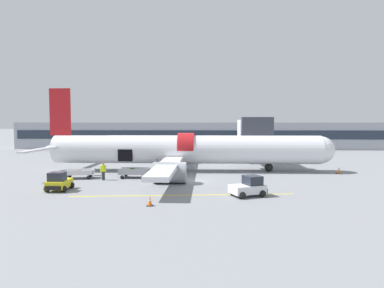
{
  "coord_description": "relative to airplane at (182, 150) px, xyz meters",
  "views": [
    {
      "loc": [
        1.8,
        -33.84,
        5.89
      ],
      "look_at": [
        0.14,
        4.04,
        3.44
      ],
      "focal_mm": 32.0,
      "sensor_mm": 36.0,
      "label": 1
    }
  ],
  "objects": [
    {
      "name": "apron_marking_line",
      "position": [
        1.05,
        -13.53,
        -2.52
      ],
      "size": [
        18.02,
        1.98,
        0.01
      ],
      "color": "yellow",
      "rests_on": "ground_plane"
    },
    {
      "name": "safety_cone_engine_left",
      "position": [
        -1.05,
        -17.11,
        -2.19
      ],
      "size": [
        0.46,
        0.46,
        0.72
      ],
      "color": "black",
      "rests_on": "ground_plane"
    },
    {
      "name": "ground_crew_loader_a",
      "position": [
        -0.73,
        -4.24,
        -1.66
      ],
      "size": [
        0.49,
        0.56,
        1.64
      ],
      "color": "black",
      "rests_on": "ground_plane"
    },
    {
      "name": "ground_plane",
      "position": [
        1.15,
        -6.82,
        -2.52
      ],
      "size": [
        500.0,
        500.0,
        0.0
      ],
      "primitive_type": "plane",
      "color": "gray"
    },
    {
      "name": "jet_bridge_stub",
      "position": [
        9.18,
        6.51,
        2.16
      ],
      "size": [
        3.88,
        11.69,
        6.5
      ],
      "color": "#4C4C51",
      "rests_on": "ground_plane"
    },
    {
      "name": "airplane",
      "position": [
        0.0,
        0.0,
        0.0
      ],
      "size": [
        35.25,
        32.44,
        9.93
      ],
      "color": "silver",
      "rests_on": "ground_plane"
    },
    {
      "name": "baggage_tug_mid",
      "position": [
        -9.78,
        -12.09,
        -1.83
      ],
      "size": [
        1.99,
        2.69,
        1.63
      ],
      "color": "yellow",
      "rests_on": "ground_plane"
    },
    {
      "name": "baggage_tug_lead",
      "position": [
        6.29,
        -13.55,
        -1.83
      ],
      "size": [
        3.15,
        2.71,
        1.62
      ],
      "color": "silver",
      "rests_on": "ground_plane"
    },
    {
      "name": "baggage_cart_loading",
      "position": [
        -4.67,
        -5.11,
        -2.02
      ],
      "size": [
        4.03,
        2.08,
        1.02
      ],
      "color": "#999BA0",
      "rests_on": "ground_plane"
    },
    {
      "name": "suitcase_on_tarmac_upright",
      "position": [
        -2.54,
        -6.96,
        -2.22
      ],
      "size": [
        0.37,
        0.26,
        0.71
      ],
      "color": "#1E2347",
      "rests_on": "ground_plane"
    },
    {
      "name": "safety_cone_nose",
      "position": [
        18.0,
        -1.31,
        -2.17
      ],
      "size": [
        0.56,
        0.56,
        0.75
      ],
      "color": "black",
      "rests_on": "ground_plane"
    },
    {
      "name": "ground_crew_driver",
      "position": [
        -7.57,
        -6.66,
        -1.58
      ],
      "size": [
        0.61,
        0.55,
        1.8
      ],
      "color": "#2D2D33",
      "rests_on": "ground_plane"
    },
    {
      "name": "baggage_cart_queued",
      "position": [
        -10.29,
        -5.77,
        -2.05
      ],
      "size": [
        4.07,
        2.47,
        0.92
      ],
      "color": "silver",
      "rests_on": "ground_plane"
    },
    {
      "name": "ground_crew_loader_b",
      "position": [
        -1.52,
        -4.68,
        -1.68
      ],
      "size": [
        0.51,
        0.51,
        1.6
      ],
      "color": "#2D2D33",
      "rests_on": "ground_plane"
    },
    {
      "name": "terminal_strip",
      "position": [
        1.15,
        37.25,
        0.37
      ],
      "size": [
        80.27,
        11.19,
        5.78
      ],
      "color": "#9EA3AD",
      "rests_on": "ground_plane"
    }
  ]
}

